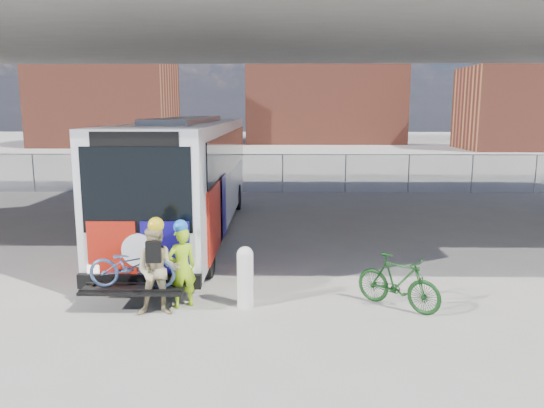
{
  "coord_description": "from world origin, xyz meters",
  "views": [
    {
      "loc": [
        0.9,
        -13.14,
        3.95
      ],
      "look_at": [
        0.69,
        -0.09,
        1.6
      ],
      "focal_mm": 35.0,
      "sensor_mm": 36.0,
      "label": 1
    }
  ],
  "objects_px": {
    "bus": "(188,168)",
    "cyclist_hivis": "(182,265)",
    "bollard": "(245,275)",
    "cyclist_tan": "(158,269)",
    "bike_parked": "(398,282)"
  },
  "relations": [
    {
      "from": "bus",
      "to": "cyclist_hivis",
      "type": "height_order",
      "value": "bus"
    },
    {
      "from": "bollard",
      "to": "cyclist_hivis",
      "type": "bearing_deg",
      "value": 180.0
    },
    {
      "from": "bollard",
      "to": "cyclist_tan",
      "type": "xyz_separation_m",
      "value": [
        -1.65,
        -0.44,
        0.24
      ]
    },
    {
      "from": "bus",
      "to": "bollard",
      "type": "relative_size",
      "value": 10.28
    },
    {
      "from": "bike_parked",
      "to": "cyclist_hivis",
      "type": "bearing_deg",
      "value": 129.69
    },
    {
      "from": "cyclist_hivis",
      "to": "cyclist_tan",
      "type": "bearing_deg",
      "value": 17.86
    },
    {
      "from": "cyclist_tan",
      "to": "bike_parked",
      "type": "bearing_deg",
      "value": -1.11
    },
    {
      "from": "bus",
      "to": "cyclist_tan",
      "type": "xyz_separation_m",
      "value": [
        0.54,
        -6.76,
        -1.19
      ]
    },
    {
      "from": "bus",
      "to": "cyclist_hivis",
      "type": "distance_m",
      "value": 6.51
    },
    {
      "from": "bollard",
      "to": "bus",
      "type": "bearing_deg",
      "value": 109.16
    },
    {
      "from": "bus",
      "to": "bike_parked",
      "type": "relative_size",
      "value": 7.07
    },
    {
      "from": "cyclist_hivis",
      "to": "cyclist_tan",
      "type": "relative_size",
      "value": 0.93
    },
    {
      "from": "bollard",
      "to": "bike_parked",
      "type": "xyz_separation_m",
      "value": [
        3.06,
        -0.02,
        -0.12
      ]
    },
    {
      "from": "bollard",
      "to": "cyclist_tan",
      "type": "relative_size",
      "value": 0.65
    },
    {
      "from": "bollard",
      "to": "bike_parked",
      "type": "bearing_deg",
      "value": -0.31
    }
  ]
}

